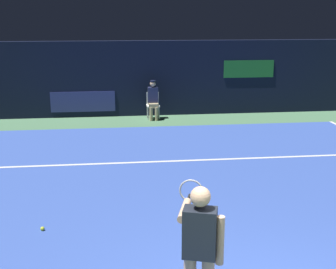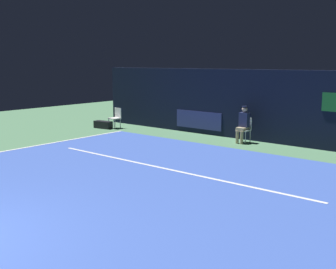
{
  "view_description": "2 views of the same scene",
  "coord_description": "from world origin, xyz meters",
  "views": [
    {
      "loc": [
        -1.57,
        -3.99,
        3.48
      ],
      "look_at": [
        -0.53,
        4.98,
        1.06
      ],
      "focal_mm": 48.17,
      "sensor_mm": 36.0,
      "label": 1
    },
    {
      "loc": [
        7.09,
        -2.05,
        2.89
      ],
      "look_at": [
        0.3,
        6.03,
        1.04
      ],
      "focal_mm": 44.73,
      "sensor_mm": 36.0,
      "label": 2
    }
  ],
  "objects": [
    {
      "name": "line_service",
      "position": [
        0.0,
        6.34,
        0.01
      ],
      "size": [
        8.66,
        0.1,
        0.01
      ],
      "primitive_type": "cube",
      "color": "white",
      "rests_on": "court_surface"
    },
    {
      "name": "equipment_bag",
      "position": [
        -6.68,
        9.93,
        0.16
      ],
      "size": [
        0.87,
        0.42,
        0.32
      ],
      "primitive_type": "cube",
      "rotation": [
        0.0,
        0.0,
        0.12
      ],
      "color": "black",
      "rests_on": "ground"
    },
    {
      "name": "courtside_chair_near",
      "position": [
        -6.29,
        10.33,
        0.5
      ],
      "size": [
        0.47,
        0.45,
        0.88
      ],
      "color": "white",
      "rests_on": "ground"
    },
    {
      "name": "line_judge_on_chair",
      "position": [
        -0.34,
        10.98,
        0.69
      ],
      "size": [
        0.44,
        0.53,
        1.32
      ],
      "color": "white",
      "rests_on": "ground"
    },
    {
      "name": "court_surface",
      "position": [
        0.0,
        4.44,
        0.01
      ],
      "size": [
        11.1,
        10.87,
        0.01
      ],
      "primitive_type": "cube",
      "color": "#3856B2",
      "rests_on": "ground"
    },
    {
      "name": "ground_plane",
      "position": [
        0.0,
        4.44,
        0.0
      ],
      "size": [
        31.99,
        31.99,
        0.0
      ],
      "primitive_type": "plane",
      "color": "#4C7A56"
    },
    {
      "name": "back_wall",
      "position": [
        -0.0,
        11.7,
        1.3
      ],
      "size": [
        15.56,
        0.33,
        2.6
      ],
      "color": "black",
      "rests_on": "ground"
    }
  ]
}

